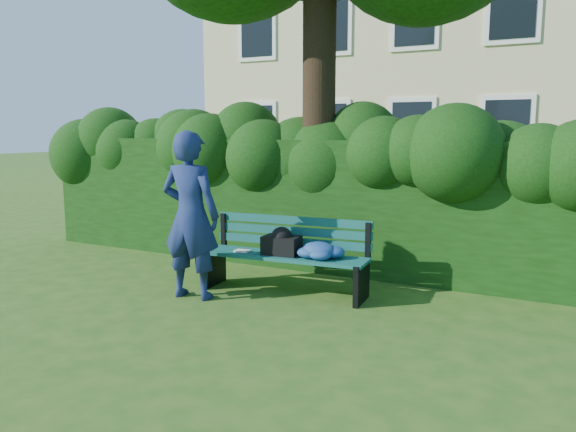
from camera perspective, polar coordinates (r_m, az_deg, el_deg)
The scene contains 4 objects.
ground at distance 6.17m, azimuth -2.64°, elevation -9.51°, with size 80.00×80.00×0.00m, color #285217.
hedge at distance 7.90m, azimuth 5.42°, elevation 1.20°, with size 10.00×1.00×1.80m.
park_bench at distance 6.65m, azimuth 0.50°, elevation -3.68°, with size 2.04×0.74×0.89m.
man_reading at distance 6.50m, azimuth -9.87°, elevation 0.04°, with size 0.70×0.46×1.93m, color navy.
Camera 1 is at (2.98, -5.05, 1.93)m, focal length 35.00 mm.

